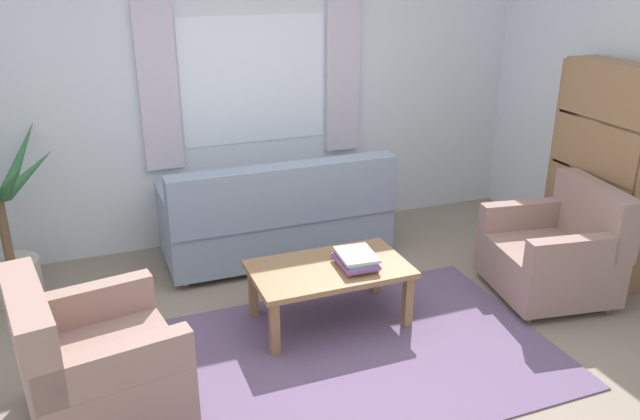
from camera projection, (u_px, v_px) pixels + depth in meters
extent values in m
plane|color=gray|center=(352.00, 356.00, 4.18)|extent=(6.24, 6.24, 0.00)
cube|color=silver|center=(253.00, 96.00, 5.67)|extent=(5.32, 0.12, 2.60)
cube|color=white|center=(254.00, 81.00, 5.56)|extent=(1.30, 0.01, 1.10)
cube|color=silver|center=(158.00, 88.00, 5.25)|extent=(0.32, 0.06, 1.40)
cube|color=silver|center=(342.00, 75.00, 5.81)|extent=(0.32, 0.06, 1.40)
cube|color=#604C6B|center=(352.00, 355.00, 4.18)|extent=(2.66, 1.78, 0.01)
cube|color=gray|center=(275.00, 228.00, 5.54)|extent=(1.90, 0.80, 0.38)
cube|color=gray|center=(285.00, 194.00, 5.10)|extent=(1.90, 0.20, 0.48)
cube|color=gray|center=(366.00, 183.00, 5.72)|extent=(0.16, 0.80, 0.24)
cube|color=gray|center=(171.00, 209.00, 5.13)|extent=(0.16, 0.80, 0.24)
cylinder|color=olive|center=(350.00, 225.00, 6.17)|extent=(0.06, 0.06, 0.06)
cylinder|color=olive|center=(174.00, 252.00, 5.60)|extent=(0.06, 0.06, 0.06)
cylinder|color=olive|center=(377.00, 250.00, 5.64)|extent=(0.06, 0.06, 0.06)
cylinder|color=olive|center=(186.00, 282.00, 5.08)|extent=(0.06, 0.06, 0.06)
cube|color=gray|center=(106.00, 377.00, 3.59)|extent=(0.93, 0.96, 0.36)
cube|color=gray|center=(31.00, 331.00, 3.28)|extent=(0.31, 0.86, 0.46)
cube|color=gray|center=(115.00, 367.00, 3.19)|extent=(0.81, 0.25, 0.22)
cube|color=gray|center=(85.00, 304.00, 3.77)|extent=(0.81, 0.25, 0.22)
cylinder|color=olive|center=(148.00, 361.00, 4.09)|extent=(0.05, 0.05, 0.06)
cylinder|color=olive|center=(42.00, 393.00, 3.78)|extent=(0.05, 0.05, 0.06)
cube|color=gray|center=(547.00, 266.00, 4.88)|extent=(0.92, 0.95, 0.36)
cube|color=gray|center=(594.00, 214.00, 4.79)|extent=(0.31, 0.86, 0.46)
cube|color=gray|center=(528.00, 214.00, 5.10)|extent=(0.81, 0.24, 0.22)
cube|color=gray|center=(580.00, 252.00, 4.44)|extent=(0.81, 0.24, 0.22)
cylinder|color=olive|center=(486.00, 275.00, 5.20)|extent=(0.05, 0.05, 0.06)
cylinder|color=olive|center=(529.00, 317.00, 4.58)|extent=(0.05, 0.05, 0.06)
cylinder|color=olive|center=(557.00, 267.00, 5.32)|extent=(0.05, 0.05, 0.06)
cylinder|color=olive|center=(607.00, 308.00, 4.71)|extent=(0.05, 0.05, 0.06)
cube|color=olive|center=(329.00, 269.00, 4.44)|extent=(1.10, 0.64, 0.04)
cube|color=olive|center=(274.00, 329.00, 4.13)|extent=(0.06, 0.06, 0.40)
cube|color=olive|center=(408.00, 301.00, 4.46)|extent=(0.06, 0.06, 0.40)
cube|color=olive|center=(253.00, 292.00, 4.58)|extent=(0.06, 0.06, 0.40)
cube|color=olive|center=(375.00, 270.00, 4.91)|extent=(0.06, 0.06, 0.40)
cube|color=beige|center=(357.00, 264.00, 4.44)|extent=(0.23, 0.27, 0.03)
cube|color=#7F478C|center=(356.00, 261.00, 4.41)|extent=(0.25, 0.33, 0.02)
cube|color=#5B8E93|center=(355.00, 257.00, 4.42)|extent=(0.23, 0.33, 0.02)
cube|color=beige|center=(357.00, 255.00, 4.41)|extent=(0.27, 0.33, 0.02)
cylinder|color=#B7B2A8|center=(14.00, 279.00, 4.86)|extent=(0.40, 0.40, 0.31)
cylinder|color=brown|center=(4.00, 231.00, 4.71)|extent=(0.07, 0.07, 0.50)
cone|color=#2D6638|center=(29.00, 173.00, 4.67)|extent=(0.43, 0.18, 0.38)
cone|color=#2D6638|center=(21.00, 155.00, 4.84)|extent=(0.34, 0.60, 0.50)
cone|color=#2D6638|center=(11.00, 183.00, 4.39)|extent=(0.29, 0.48, 0.41)
cube|color=olive|center=(565.00, 158.00, 5.45)|extent=(0.30, 0.04, 1.70)
cube|color=olive|center=(590.00, 175.00, 5.01)|extent=(0.02, 0.90, 1.70)
cube|color=olive|center=(588.00, 268.00, 5.36)|extent=(0.30, 0.86, 0.02)
cube|color=olive|center=(596.00, 221.00, 5.21)|extent=(0.30, 0.86, 0.02)
cube|color=olive|center=(604.00, 172.00, 5.05)|extent=(0.30, 0.86, 0.02)
cube|color=olive|center=(614.00, 120.00, 4.90)|extent=(0.30, 0.86, 0.02)
cube|color=olive|center=(623.00, 64.00, 4.74)|extent=(0.30, 0.86, 0.02)
cube|color=#2D2D33|center=(632.00, 168.00, 4.79)|extent=(0.25, 0.08, 0.21)
cube|color=#7F478C|center=(621.00, 164.00, 4.88)|extent=(0.23, 0.09, 0.20)
cube|color=#387F4C|center=(613.00, 160.00, 4.95)|extent=(0.28, 0.05, 0.22)
cube|color=gold|center=(607.00, 154.00, 5.00)|extent=(0.25, 0.05, 0.28)
cube|color=gold|center=(598.00, 152.00, 5.08)|extent=(0.23, 0.09, 0.26)
cube|color=gold|center=(588.00, 152.00, 5.19)|extent=(0.23, 0.09, 0.20)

